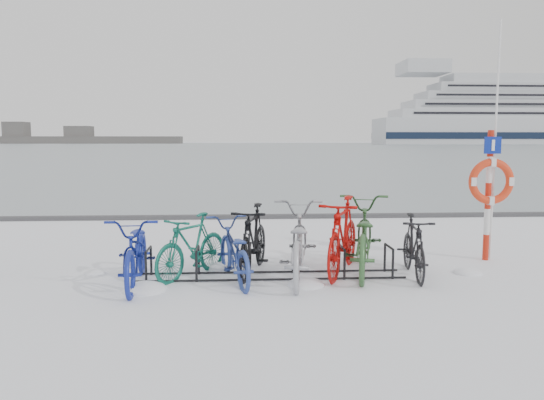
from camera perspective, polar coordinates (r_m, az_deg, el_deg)
ground at (r=8.03m, az=-0.19°, el=-8.26°), size 900.00×900.00×0.00m
ice_sheet at (r=162.76m, az=-3.20°, el=5.81°), size 400.00×298.00×0.02m
quay_edge at (r=13.80m, az=-1.54°, el=-1.80°), size 400.00×0.25×0.10m
bike_rack at (r=7.98m, az=-0.19°, el=-7.01°), size 4.00×0.48×0.46m
lifebuoy_station at (r=9.58m, az=22.48°, el=1.83°), size 0.77×0.22×4.01m
cruise_ferry at (r=246.95m, az=25.39°, el=8.01°), size 123.75×23.37×40.66m
bike_0 at (r=7.78m, az=-14.30°, el=-5.03°), size 0.82×2.02×1.04m
bike_1 at (r=8.07m, az=-8.62°, el=-4.70°), size 1.29×1.60×0.98m
bike_2 at (r=7.75m, az=-4.19°, el=-5.25°), size 1.02×1.88×0.94m
bike_3 at (r=8.19m, az=-2.01°, el=-4.07°), size 0.91×1.88×1.09m
bike_4 at (r=7.85m, az=2.73°, el=-4.32°), size 1.04×2.27×1.15m
bike_5 at (r=8.25m, az=7.65°, el=-3.63°), size 1.29×2.07×1.21m
bike_6 at (r=8.35m, az=9.72°, el=-3.62°), size 1.31×2.38×1.19m
bike_7 at (r=8.27m, az=15.01°, el=-4.63°), size 0.66×1.65×0.96m
snow_drifts at (r=7.82m, az=-3.22°, el=-8.68°), size 6.11×1.78×0.21m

